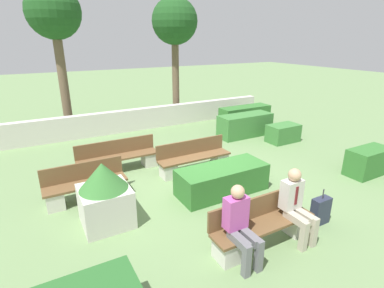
% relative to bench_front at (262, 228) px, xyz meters
% --- Properties ---
extents(ground_plane, '(60.00, 60.00, 0.00)m').
position_rel_bench_front_xyz_m(ground_plane, '(0.38, 2.50, -0.32)').
color(ground_plane, '#6B8956').
extents(perimeter_wall, '(11.73, 0.30, 0.84)m').
position_rel_bench_front_xyz_m(perimeter_wall, '(0.38, 7.80, 0.10)').
color(perimeter_wall, beige).
rests_on(perimeter_wall, ground_plane).
extents(bench_front, '(2.00, 0.49, 0.83)m').
position_rel_bench_front_xyz_m(bench_front, '(0.00, 0.00, 0.00)').
color(bench_front, brown).
rests_on(bench_front, ground_plane).
extents(bench_left_side, '(2.19, 0.48, 0.83)m').
position_rel_bench_front_xyz_m(bench_left_side, '(-1.32, 4.29, 0.01)').
color(bench_left_side, brown).
rests_on(bench_left_side, ground_plane).
extents(bench_right_side, '(1.78, 0.48, 0.83)m').
position_rel_bench_front_xyz_m(bench_right_side, '(-2.40, 3.08, -0.01)').
color(bench_right_side, brown).
rests_on(bench_right_side, ground_plane).
extents(bench_back, '(2.06, 0.48, 0.83)m').
position_rel_bench_front_xyz_m(bench_back, '(0.48, 3.27, 0.00)').
color(bench_back, brown).
rests_on(bench_back, ground_plane).
extents(person_seated_man, '(0.38, 0.63, 1.33)m').
position_rel_bench_front_xyz_m(person_seated_man, '(0.61, -0.14, 0.41)').
color(person_seated_man, '#B2A893').
rests_on(person_seated_man, ground_plane).
extents(person_seated_woman, '(0.38, 0.63, 1.32)m').
position_rel_bench_front_xyz_m(person_seated_woman, '(-0.62, -0.14, 0.40)').
color(person_seated_woman, slate).
rests_on(person_seated_woman, ground_plane).
extents(hedge_block_near_left, '(1.25, 0.60, 0.71)m').
position_rel_bench_front_xyz_m(hedge_block_near_left, '(4.44, 0.85, 0.03)').
color(hedge_block_near_left, '#33702D').
rests_on(hedge_block_near_left, ground_plane).
extents(hedge_block_near_right, '(2.06, 0.75, 0.81)m').
position_rel_bench_front_xyz_m(hedge_block_near_right, '(3.67, 5.09, 0.08)').
color(hedge_block_near_right, '#3D7A38').
rests_on(hedge_block_near_right, ground_plane).
extents(hedge_block_mid_left, '(2.14, 0.86, 0.64)m').
position_rel_bench_front_xyz_m(hedge_block_mid_left, '(0.46, 1.91, -0.00)').
color(hedge_block_mid_left, '#33702D').
rests_on(hedge_block_mid_left, ground_plane).
extents(hedge_block_mid_right, '(2.20, 0.68, 0.80)m').
position_rel_bench_front_xyz_m(hedge_block_mid_right, '(4.55, 6.21, 0.08)').
color(hedge_block_mid_right, '#33702D').
rests_on(hedge_block_mid_right, ground_plane).
extents(hedge_block_far_right, '(1.11, 0.66, 0.61)m').
position_rel_bench_front_xyz_m(hedge_block_far_right, '(4.42, 3.90, -0.02)').
color(hedge_block_far_right, '#3D7A38').
rests_on(hedge_block_far_right, ground_plane).
extents(planter_corner_left, '(0.92, 0.92, 1.28)m').
position_rel_bench_front_xyz_m(planter_corner_left, '(-2.23, 1.94, 0.32)').
color(planter_corner_left, beige).
rests_on(planter_corner_left, ground_plane).
extents(suitcase, '(0.39, 0.18, 0.75)m').
position_rel_bench_front_xyz_m(suitcase, '(1.42, -0.08, -0.05)').
color(suitcase, '#282D42').
rests_on(suitcase, ground_plane).
extents(tree_leftmost, '(1.88, 1.88, 5.26)m').
position_rel_bench_front_xyz_m(tree_leftmost, '(-1.94, 8.95, 3.86)').
color(tree_leftmost, brown).
rests_on(tree_leftmost, ground_plane).
extents(tree_center_left, '(1.85, 1.85, 5.03)m').
position_rel_bench_front_xyz_m(tree_center_left, '(2.47, 8.42, 3.67)').
color(tree_center_left, brown).
rests_on(tree_center_left, ground_plane).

